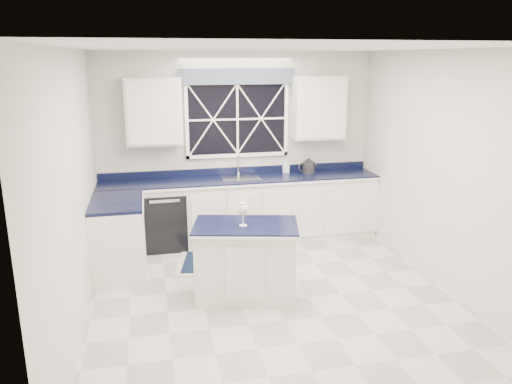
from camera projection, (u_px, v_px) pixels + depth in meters
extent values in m
plane|color=beige|center=(275.00, 301.00, 5.53)|extent=(4.50, 4.50, 0.00)
cube|color=silver|center=(237.00, 146.00, 7.29)|extent=(4.00, 0.10, 2.70)
cube|color=white|center=(241.00, 211.00, 7.25)|extent=(3.98, 0.60, 0.90)
cube|color=white|center=(118.00, 239.00, 6.14)|extent=(0.60, 1.00, 0.90)
cube|color=black|center=(241.00, 179.00, 7.12)|extent=(3.98, 0.64, 0.04)
cube|color=black|center=(165.00, 219.00, 7.03)|extent=(0.60, 0.58, 0.82)
cube|color=black|center=(237.00, 119.00, 7.16)|extent=(1.40, 0.02, 1.00)
cube|color=slate|center=(238.00, 76.00, 6.95)|extent=(1.65, 0.04, 0.22)
cube|color=white|center=(154.00, 111.00, 6.75)|extent=(0.75, 0.34, 0.90)
cube|color=white|center=(318.00, 108.00, 7.23)|extent=(0.75, 0.34, 0.90)
cylinder|color=#B7B7B9|center=(238.00, 173.00, 7.32)|extent=(0.05, 0.05, 0.04)
cylinder|color=#B7B7B9|center=(238.00, 164.00, 7.28)|extent=(0.02, 0.02, 0.28)
cylinder|color=#B7B7B9|center=(239.00, 156.00, 7.16)|extent=(0.02, 0.18, 0.02)
cube|color=white|center=(246.00, 262.00, 5.56)|extent=(1.19, 0.86, 0.81)
cube|color=black|center=(246.00, 226.00, 5.45)|extent=(1.26, 0.92, 0.04)
cube|color=#AFAFAA|center=(232.00, 263.00, 6.53)|extent=(1.57, 1.14, 0.01)
cube|color=#101A35|center=(232.00, 262.00, 6.53)|extent=(1.38, 0.96, 0.01)
cylinder|color=#303033|center=(309.00, 167.00, 7.43)|extent=(0.22, 0.22, 0.16)
cone|color=#303033|center=(309.00, 160.00, 7.40)|extent=(0.18, 0.18, 0.07)
torus|color=#303033|center=(302.00, 167.00, 7.39)|extent=(0.13, 0.04, 0.13)
cylinder|color=#303033|center=(315.00, 165.00, 7.46)|extent=(0.08, 0.03, 0.10)
cylinder|color=white|center=(243.00, 225.00, 5.40)|extent=(0.09, 0.09, 0.01)
cylinder|color=white|center=(243.00, 219.00, 5.38)|extent=(0.01, 0.01, 0.14)
ellipsoid|color=white|center=(243.00, 209.00, 5.35)|extent=(0.11, 0.11, 0.14)
cylinder|color=#D0B86E|center=(243.00, 211.00, 5.36)|extent=(0.09, 0.09, 0.06)
imported|color=silver|center=(286.00, 166.00, 7.45)|extent=(0.09, 0.10, 0.20)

